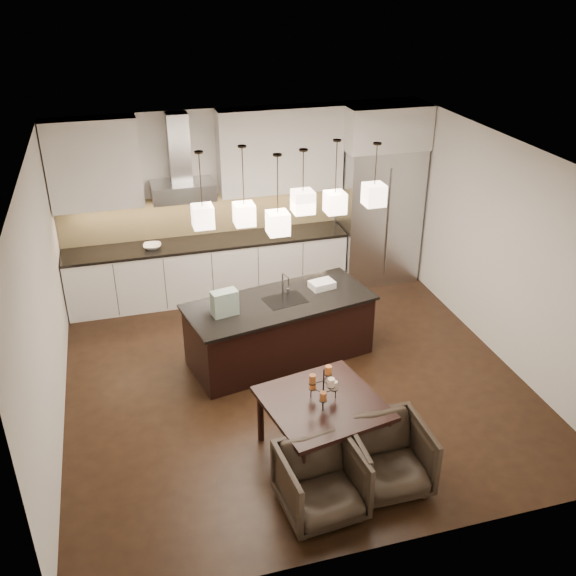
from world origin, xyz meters
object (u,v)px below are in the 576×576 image
object	(u,v)px
dining_table	(322,428)
armchair_left	(321,482)
island_body	(280,331)
armchair_right	(389,457)
refrigerator	(378,215)

from	to	relation	value
dining_table	armchair_left	xyz separation A→B (m)	(-0.26, -0.74, 0.00)
island_body	armchair_left	xyz separation A→B (m)	(-0.31, -2.64, -0.06)
armchair_left	armchair_right	size ratio (longest dim) A/B	0.99
refrigerator	armchair_left	xyz separation A→B (m)	(-2.45, -4.56, -0.73)
island_body	armchair_right	xyz separation A→B (m)	(0.43, -2.50, -0.06)
island_body	armchair_left	world-z (taller)	island_body
dining_table	armchair_left	world-z (taller)	armchair_left
island_body	dining_table	world-z (taller)	island_body
armchair_left	armchair_right	distance (m)	0.76
refrigerator	island_body	world-z (taller)	refrigerator
refrigerator	dining_table	bearing A→B (deg)	-119.84
refrigerator	armchair_left	bearing A→B (deg)	-118.24
island_body	armchair_left	distance (m)	2.66
refrigerator	dining_table	size ratio (longest dim) A/B	1.90
refrigerator	island_body	distance (m)	2.95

